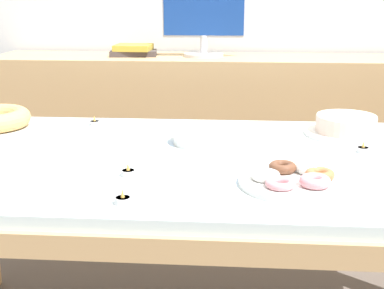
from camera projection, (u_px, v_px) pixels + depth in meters
The scene contains 11 objects.
dining_table at pixel (184, 180), 1.65m from camera, with size 1.90×1.01×0.75m.
sideboard at pixel (204, 143), 2.84m from camera, with size 2.16×0.44×0.92m.
computer_monitor at pixel (204, 18), 2.66m from camera, with size 0.42×0.20×0.38m.
book_stack at pixel (134, 50), 2.73m from camera, with size 0.25×0.18×0.06m.
cake_chocolate_round at pixel (346, 126), 1.85m from camera, with size 0.28×0.28×0.07m.
pastry_platter at pixel (297, 179), 1.38m from camera, with size 0.30×0.30×0.04m.
plate_stack at pixel (205, 136), 1.76m from camera, with size 0.21×0.21×0.05m.
tealight_near_front at pixel (363, 149), 1.66m from camera, with size 0.04×0.04×0.04m.
tealight_left_edge at pixel (123, 200), 1.25m from camera, with size 0.04×0.04×0.04m.
tealight_right_edge at pixel (95, 123), 2.00m from camera, with size 0.04×0.04×0.04m.
tealight_near_cakes at pixel (128, 172), 1.44m from camera, with size 0.04×0.04×0.04m.
Camera 1 is at (0.14, -1.55, 1.22)m, focal length 50.00 mm.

